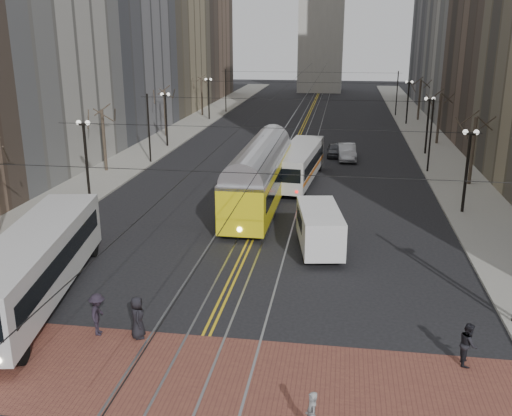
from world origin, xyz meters
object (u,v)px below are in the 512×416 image
(rear_bus, at_px, (299,165))
(sedan_silver, at_px, (347,152))
(sedan_grey, at_px, (335,150))
(pedestrian_b, at_px, (311,415))
(streetcar, at_px, (259,181))
(cargo_van, at_px, (319,230))
(pedestrian_a, at_px, (138,317))
(transit_bus, at_px, (36,268))
(pedestrian_d, at_px, (98,314))
(pedestrian_c, at_px, (468,344))

(rear_bus, bearing_deg, sedan_silver, 73.02)
(sedan_grey, bearing_deg, pedestrian_b, -91.31)
(streetcar, bearing_deg, rear_bus, 72.18)
(rear_bus, height_order, cargo_van, rear_bus)
(pedestrian_a, bearing_deg, sedan_silver, -32.27)
(streetcar, relative_size, sedan_silver, 3.29)
(streetcar, bearing_deg, sedan_silver, 69.91)
(transit_bus, bearing_deg, sedan_silver, 56.81)
(transit_bus, distance_m, pedestrian_d, 4.90)
(pedestrian_d, bearing_deg, pedestrian_b, -130.14)
(pedestrian_a, relative_size, pedestrian_d, 1.00)
(pedestrian_b, bearing_deg, streetcar, 174.86)
(pedestrian_a, bearing_deg, transit_bus, 47.11)
(sedan_silver, height_order, pedestrian_a, pedestrian_a)
(pedestrian_c, bearing_deg, pedestrian_a, 94.15)
(rear_bus, xyz_separation_m, sedan_grey, (2.75, 11.31, -0.84))
(transit_bus, relative_size, pedestrian_b, 8.42)
(cargo_van, bearing_deg, pedestrian_d, -137.72)
(sedan_grey, relative_size, pedestrian_a, 2.16)
(sedan_grey, xyz_separation_m, sedan_silver, (1.18, -1.62, 0.11))
(pedestrian_b, bearing_deg, pedestrian_a, -141.24)
(transit_bus, distance_m, pedestrian_a, 6.41)
(pedestrian_a, height_order, pedestrian_b, pedestrian_a)
(pedestrian_b, height_order, pedestrian_d, pedestrian_d)
(rear_bus, relative_size, sedan_silver, 2.44)
(streetcar, xyz_separation_m, pedestrian_b, (5.18, -24.17, -1.04))
(pedestrian_a, height_order, pedestrian_d, pedestrian_d)
(sedan_grey, bearing_deg, pedestrian_d, -104.99)
(sedan_grey, distance_m, pedestrian_d, 38.55)
(streetcar, height_order, pedestrian_d, streetcar)
(sedan_silver, bearing_deg, cargo_van, -97.19)
(sedan_grey, distance_m, pedestrian_b, 42.49)
(transit_bus, bearing_deg, streetcar, 54.13)
(rear_bus, bearing_deg, transit_bus, -108.62)
(transit_bus, xyz_separation_m, cargo_van, (12.74, 8.31, -0.40))
(sedan_grey, bearing_deg, cargo_van, -92.28)
(streetcar, height_order, pedestrian_c, streetcar)
(pedestrian_b, bearing_deg, sedan_silver, 161.29)
(pedestrian_c, bearing_deg, streetcar, 33.52)
(rear_bus, height_order, pedestrian_b, rear_bus)
(pedestrian_b, bearing_deg, pedestrian_d, -135.94)
(pedestrian_a, bearing_deg, sedan_grey, -29.99)
(transit_bus, bearing_deg, rear_bus, 56.33)
(rear_bus, height_order, sedan_grey, rear_bus)
(transit_bus, distance_m, pedestrian_c, 19.03)
(rear_bus, relative_size, cargo_van, 2.03)
(pedestrian_a, xyz_separation_m, pedestrian_b, (7.41, -5.00, -0.12))
(streetcar, relative_size, sedan_grey, 3.97)
(sedan_grey, bearing_deg, rear_bus, -105.14)
(rear_bus, xyz_separation_m, pedestrian_a, (-4.53, -26.17, -0.59))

